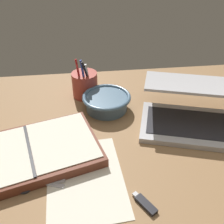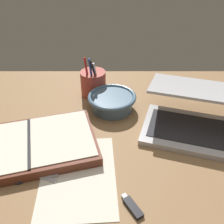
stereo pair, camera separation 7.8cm
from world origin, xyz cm
name	(u,v)px [view 1 (the left image)]	position (x,y,z in cm)	size (l,w,h in cm)	color
desk_top	(113,146)	(0.00, 0.00, 1.00)	(140.00, 100.00, 2.00)	#936D47
laptop	(190,111)	(26.74, 7.43, 6.87)	(38.53, 37.07, 14.38)	#B7B7BC
bowl	(106,101)	(-0.19, 19.00, 5.27)	(17.56, 17.56, 5.82)	slate
pen_cup	(85,84)	(-7.37, 29.42, 7.02)	(9.85, 9.85, 16.30)	#9E382D
planner	(30,153)	(-24.26, -2.85, 3.64)	(43.59, 33.55, 3.46)	brown
scissors	(31,184)	(-22.99, -12.78, 2.33)	(12.16, 6.27, 0.80)	#B7B7BC
paper_sheet_front	(85,178)	(-9.05, -12.34, 2.08)	(19.79, 28.25, 0.16)	silver
usb_drive	(145,204)	(4.79, -22.30, 2.50)	(5.11, 6.98, 1.00)	black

